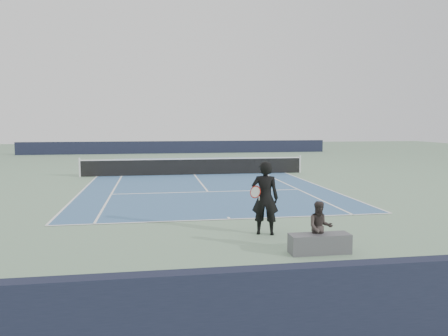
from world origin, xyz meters
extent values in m
plane|color=gray|center=(0.00, 0.00, 0.00)|extent=(80.00, 80.00, 0.00)
cube|color=#3A608A|center=(0.00, 0.00, 0.01)|extent=(10.97, 23.77, 0.01)
cylinder|color=silver|center=(-6.40, 0.00, 0.54)|extent=(0.10, 0.10, 1.07)
cylinder|color=silver|center=(6.40, 0.00, 0.54)|extent=(0.10, 0.10, 1.07)
cube|color=black|center=(0.00, 0.00, 0.46)|extent=(12.80, 0.03, 0.90)
cube|color=white|center=(0.00, 0.00, 0.93)|extent=(12.80, 0.04, 0.06)
cube|color=black|center=(0.00, 17.88, 0.60)|extent=(30.00, 0.25, 1.20)
cube|color=black|center=(0.00, -19.88, 0.60)|extent=(30.00, 0.25, 1.20)
imported|color=black|center=(0.63, -13.80, 1.00)|extent=(0.89, 0.76, 2.01)
torus|color=maroon|center=(0.35, -13.85, 1.18)|extent=(0.34, 0.18, 0.36)
cylinder|color=white|center=(0.35, -13.85, 1.18)|extent=(0.29, 0.14, 0.32)
cylinder|color=white|center=(0.47, -13.82, 0.92)|extent=(0.08, 0.13, 0.27)
sphere|color=yellow|center=(1.20, -14.15, 0.03)|extent=(0.07, 0.07, 0.07)
cube|color=#4D4D51|center=(1.46, -15.69, 0.23)|extent=(1.48, 0.74, 0.46)
imported|color=#362D2B|center=(1.46, -15.69, 0.61)|extent=(0.67, 0.58, 1.22)
camera|label=1|loc=(-2.33, -25.11, 3.04)|focal=35.00mm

